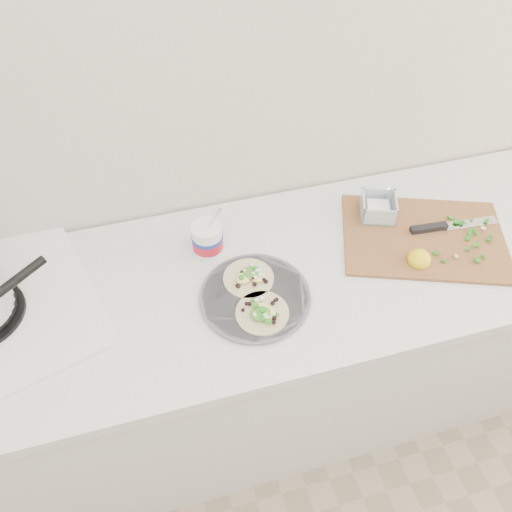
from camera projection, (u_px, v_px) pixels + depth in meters
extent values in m
cube|color=beige|center=(191.00, 100.00, 1.31)|extent=(3.50, 0.05, 2.60)
cube|color=silver|center=(230.00, 361.00, 1.78)|extent=(2.40, 0.62, 0.86)
cube|color=silver|center=(225.00, 289.00, 1.42)|extent=(2.44, 0.66, 0.04)
cylinder|color=#56575D|center=(255.00, 297.00, 1.37)|extent=(0.29, 0.29, 0.01)
cylinder|color=#56575D|center=(255.00, 296.00, 1.37)|extent=(0.31, 0.31, 0.00)
cylinder|color=white|center=(207.00, 240.00, 1.45)|extent=(0.09, 0.09, 0.11)
cylinder|color=red|center=(208.00, 241.00, 1.46)|extent=(0.09, 0.09, 0.04)
cylinder|color=#192D99|center=(207.00, 237.00, 1.44)|extent=(0.09, 0.09, 0.01)
cube|color=brown|center=(424.00, 237.00, 1.52)|extent=(0.57, 0.48, 0.01)
cube|color=white|center=(378.00, 210.00, 1.56)|extent=(0.07, 0.07, 0.03)
ellipsoid|color=yellow|center=(420.00, 257.00, 1.44)|extent=(0.07, 0.07, 0.06)
cube|color=silver|center=(470.00, 223.00, 1.55)|extent=(0.18, 0.05, 0.00)
cube|color=black|center=(429.00, 228.00, 1.53)|extent=(0.12, 0.03, 0.02)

